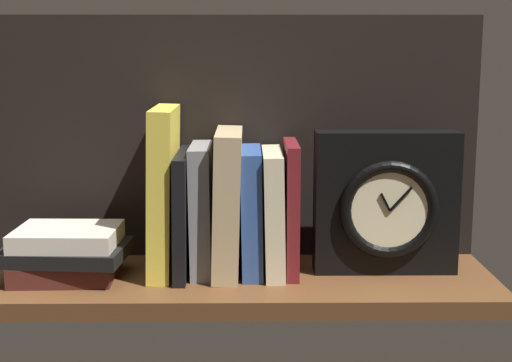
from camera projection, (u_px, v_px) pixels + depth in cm
name	position (u px, v px, depth cm)	size (l,w,h in cm)	color
ground_plane	(228.00, 284.00, 107.99)	(76.99, 23.68, 2.50)	brown
back_panel	(229.00, 138.00, 115.47)	(76.99, 1.20, 37.31)	black
book_yellow_seinlanguage	(164.00, 191.00, 107.85)	(3.19, 15.05, 24.08)	gold
book_black_skeptic	(183.00, 212.00, 108.45)	(1.80, 16.52, 17.64)	black
book_gray_chess	(202.00, 209.00, 108.39)	(2.95, 12.64, 18.67)	gray
book_tan_shortstories	(227.00, 202.00, 108.25)	(3.71, 15.74, 20.72)	tan
book_blue_modern	(252.00, 211.00, 108.52)	(2.95, 13.40, 18.08)	#2D4C8E
book_cream_twain	(273.00, 212.00, 108.58)	(2.75, 14.74, 17.81)	beige
book_maroon_dawkins	(291.00, 207.00, 108.49)	(1.82, 13.13, 19.07)	maroon
framed_clock	(386.00, 203.00, 107.84)	(20.67, 6.46, 20.67)	black
book_stack_side	(66.00, 253.00, 106.08)	(17.84, 13.37, 7.35)	#471E19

